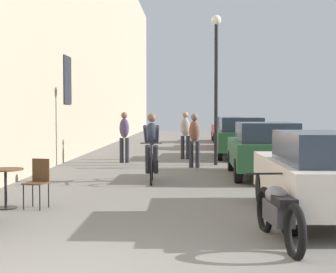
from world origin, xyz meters
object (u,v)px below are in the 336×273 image
object	(u,v)px
cyclist_on_bicycle	(152,149)
parked_car_third	(240,137)
cafe_table_mid	(6,180)
pedestrian_near	(194,137)
pedestrian_far	(185,132)
street_lamp	(216,70)
parked_motorcycle	(279,213)
parked_car_second	(264,149)
parked_car_nearest	(322,173)
pedestrian_mid	(124,134)
parked_car_fourth	(234,132)
parked_car_fifth	(227,129)
cafe_chair_mid_toward_street	(38,180)

from	to	relation	value
cyclist_on_bicycle	parked_car_third	size ratio (longest dim) A/B	0.40
cafe_table_mid	pedestrian_near	size ratio (longest dim) A/B	0.43
pedestrian_near	pedestrian_far	xyz separation A→B (m)	(-0.31, 3.11, 0.04)
street_lamp	pedestrian_near	bearing A→B (deg)	-127.91
parked_motorcycle	pedestrian_far	bearing A→B (deg)	96.08
parked_car_second	parked_motorcycle	xyz separation A→B (m)	(-0.81, -7.28, -0.36)
parked_car_nearest	parked_car_second	bearing A→B (deg)	91.72
pedestrian_near	pedestrian_mid	world-z (taller)	pedestrian_mid
parked_car_fourth	parked_car_fifth	world-z (taller)	parked_car_fourth
parked_car_second	pedestrian_far	bearing A→B (deg)	111.87
cafe_table_mid	pedestrian_far	xyz separation A→B (m)	(3.16, 10.30, 0.47)
parked_car_third	parked_car_fifth	world-z (taller)	parked_car_third
cyclist_on_bicycle	parked_car_nearest	distance (m)	5.50
cafe_chair_mid_toward_street	parked_motorcycle	distance (m)	4.63
cafe_table_mid	pedestrian_near	xyz separation A→B (m)	(3.47, 7.19, 0.43)
parked_car_third	parked_car_fourth	size ratio (longest dim) A/B	1.03
cafe_table_mid	parked_car_third	size ratio (longest dim) A/B	0.16
cyclist_on_bicycle	parked_car_fifth	size ratio (longest dim) A/B	0.43
cafe_chair_mid_toward_street	parked_car_fourth	world-z (taller)	parked_car_fourth
pedestrian_near	parked_car_fourth	xyz separation A→B (m)	(2.00, 9.46, -0.18)
parked_car_third	parked_car_fifth	distance (m)	11.07
cyclist_on_bicycle	pedestrian_mid	xyz separation A→B (m)	(-1.29, 4.94, 0.17)
cafe_chair_mid_toward_street	parked_motorcycle	bearing A→B (deg)	-31.71
parked_car_nearest	parked_car_second	size ratio (longest dim) A/B	0.97
cafe_chair_mid_toward_street	pedestrian_near	size ratio (longest dim) A/B	0.53
parked_car_nearest	parked_car_third	bearing A→B (deg)	91.18
street_lamp	parked_motorcycle	size ratio (longest dim) A/B	2.29
cafe_table_mid	pedestrian_far	world-z (taller)	pedestrian_far
cafe_chair_mid_toward_street	parked_car_nearest	distance (m)	4.98
cafe_chair_mid_toward_street	parked_car_fifth	size ratio (longest dim) A/B	0.22
pedestrian_mid	parked_car_nearest	size ratio (longest dim) A/B	0.43
pedestrian_near	pedestrian_far	distance (m)	3.12
parked_car_fourth	cafe_chair_mid_toward_street	bearing A→B (deg)	-106.45
pedestrian_near	pedestrian_mid	size ratio (longest dim) A/B	0.97
pedestrian_mid	parked_car_nearest	xyz separation A→B (m)	(4.41, -9.47, -0.24)
cafe_chair_mid_toward_street	parked_car_nearest	size ratio (longest dim) A/B	0.22
street_lamp	pedestrian_far	bearing A→B (deg)	115.07
parked_car_nearest	parked_car_fourth	world-z (taller)	parked_car_fourth
cyclist_on_bicycle	parked_car_fifth	bearing A→B (deg)	80.14
parked_car_nearest	parked_car_fourth	xyz separation A→B (m)	(-0.02, 17.33, 0.03)
cyclist_on_bicycle	parked_car_fourth	size ratio (longest dim) A/B	0.42
parked_car_nearest	parked_car_fifth	world-z (taller)	parked_car_fifth
cyclist_on_bicycle	parked_car_third	world-z (taller)	cyclist_on_bicycle
parked_car_fifth	cafe_table_mid	bearing A→B (deg)	-104.09
cafe_table_mid	parked_car_second	size ratio (longest dim) A/B	0.17
pedestrian_far	street_lamp	xyz separation A→B (m)	(1.02, -2.19, 2.12)
parked_car_nearest	pedestrian_mid	bearing A→B (deg)	114.98
cyclist_on_bicycle	pedestrian_far	world-z (taller)	pedestrian_far
pedestrian_near	parked_car_second	world-z (taller)	pedestrian_near
cafe_chair_mid_toward_street	parked_car_nearest	world-z (taller)	parked_car_nearest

